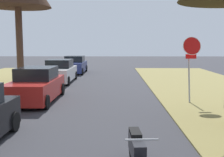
# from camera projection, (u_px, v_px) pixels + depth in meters

# --- Properties ---
(stop_sign_far) EXTENTS (0.82, 0.66, 2.93)m
(stop_sign_far) POSITION_uv_depth(u_px,v_px,m) (191.00, 55.00, 12.27)
(stop_sign_far) COLOR #9EA0A5
(stop_sign_far) RESTS_ON grass_verge_right
(parked_sedan_red) EXTENTS (1.95, 4.40, 1.57)m
(parked_sedan_red) POSITION_uv_depth(u_px,v_px,m) (36.00, 86.00, 12.98)
(parked_sedan_red) COLOR red
(parked_sedan_red) RESTS_ON ground
(parked_sedan_white) EXTENTS (1.95, 4.40, 1.57)m
(parked_sedan_white) POSITION_uv_depth(u_px,v_px,m) (60.00, 72.00, 19.48)
(parked_sedan_white) COLOR white
(parked_sedan_white) RESTS_ON ground
(parked_sedan_navy) EXTENTS (1.95, 4.40, 1.57)m
(parked_sedan_navy) POSITION_uv_depth(u_px,v_px,m) (75.00, 65.00, 25.56)
(parked_sedan_navy) COLOR navy
(parked_sedan_navy) RESTS_ON ground
(parked_motorcycle) EXTENTS (0.60, 2.05, 0.97)m
(parked_motorcycle) POSITION_uv_depth(u_px,v_px,m) (137.00, 151.00, 5.69)
(parked_motorcycle) COLOR black
(parked_motorcycle) RESTS_ON ground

